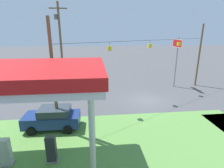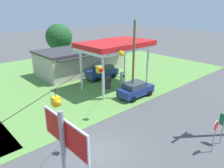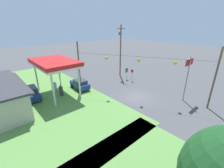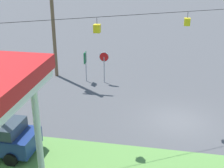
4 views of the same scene
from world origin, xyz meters
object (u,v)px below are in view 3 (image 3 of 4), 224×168
car_at_pumps_rear (31,93)px  utility_pole_main (120,48)px  stop_sign_overhead (188,69)px  gas_station_canopy (54,64)px  route_sign (127,71)px  stop_sign_roadside (132,72)px  fuel_pump_far (55,87)px  fuel_pump_near (61,92)px  car_at_pumps_front (80,84)px

car_at_pumps_rear → utility_pole_main: bearing=92.0°
stop_sign_overhead → gas_station_canopy: bearing=42.1°
gas_station_canopy → utility_pole_main: (0.35, -14.86, 0.89)m
route_sign → utility_pole_main: utility_pole_main is taller
gas_station_canopy → route_sign: gas_station_canopy is taller
stop_sign_overhead → utility_pole_main: size_ratio=0.62×
route_sign → stop_sign_roadside: bearing=-179.0°
gas_station_canopy → car_at_pumps_rear: bearing=74.6°
gas_station_canopy → route_sign: size_ratio=3.67×
fuel_pump_far → car_at_pumps_rear: car_at_pumps_rear is taller
fuel_pump_near → route_sign: 14.18m
stop_sign_roadside → route_sign: 1.50m
stop_sign_overhead → stop_sign_roadside: bearing=-3.3°
fuel_pump_near → car_at_pumps_rear: size_ratio=0.36×
gas_station_canopy → fuel_pump_far: size_ratio=5.22×
gas_station_canopy → stop_sign_overhead: stop_sign_overhead is taller
route_sign → utility_pole_main: 5.26m
gas_station_canopy → stop_sign_overhead: bearing=-137.9°
stop_sign_roadside → gas_station_canopy: bearing=-105.5°
fuel_pump_near → car_at_pumps_front: car_at_pumps_front is taller
car_at_pumps_front → stop_sign_overhead: (-14.41, -9.65, 3.98)m
fuel_pump_far → stop_sign_overhead: stop_sign_overhead is taller
car_at_pumps_rear → gas_station_canopy: bearing=78.8°
gas_station_canopy → stop_sign_overhead: size_ratio=1.30×
fuel_pump_far → stop_sign_roadside: stop_sign_roadside is taller
route_sign → fuel_pump_far: bearing=75.3°
gas_station_canopy → stop_sign_roadside: 15.06m
car_at_pumps_front → gas_station_canopy: bearing=83.7°
gas_station_canopy → route_sign: (-2.43, -14.11, -3.52)m
fuel_pump_near → utility_pole_main: utility_pole_main is taller
stop_sign_roadside → stop_sign_overhead: bearing=-3.3°
fuel_pump_far → fuel_pump_near: bearing=180.0°
stop_sign_overhead → utility_pole_main: bearing=-5.1°
fuel_pump_far → utility_pole_main: size_ratio=0.15×
fuel_pump_far → car_at_pumps_rear: size_ratio=0.36×
fuel_pump_near → utility_pole_main: bearing=-83.8°
fuel_pump_near → route_sign: route_sign is taller
car_at_pumps_front → utility_pole_main: (0.88, -11.01, 5.19)m
car_at_pumps_rear → stop_sign_overhead: stop_sign_overhead is taller
fuel_pump_near → utility_pole_main: 15.86m
gas_station_canopy → route_sign: 14.74m
stop_sign_roadside → fuel_pump_far: bearing=-110.1°
car_at_pumps_front → route_sign: bearing=-98.9°
stop_sign_roadside → route_sign: bearing=-179.0°
stop_sign_overhead → fuel_pump_near: bearing=44.6°
fuel_pump_near → route_sign: bearing=-94.7°
car_at_pumps_rear → stop_sign_roadside: bearing=78.7°
stop_sign_overhead → route_sign: stop_sign_overhead is taller
fuel_pump_near → car_at_pumps_front: (0.73, -3.85, 0.12)m
car_at_pumps_rear → route_sign: (-3.48, -17.96, 0.74)m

